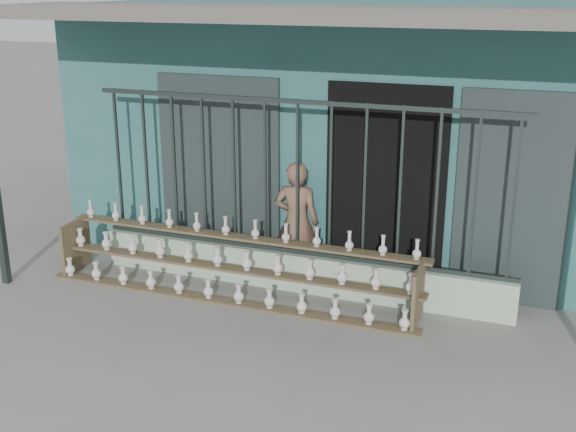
% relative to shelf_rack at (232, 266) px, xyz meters
% --- Properties ---
extents(ground, '(60.00, 60.00, 0.00)m').
position_rel_shelf_rack_xyz_m(ground, '(0.65, -0.89, -0.36)').
color(ground, slate).
extents(workshop_building, '(7.40, 6.60, 3.21)m').
position_rel_shelf_rack_xyz_m(workshop_building, '(0.65, 3.34, 1.26)').
color(workshop_building, '#2C5D5E').
rests_on(workshop_building, ground).
extents(parapet_wall, '(5.00, 0.20, 0.45)m').
position_rel_shelf_rack_xyz_m(parapet_wall, '(0.65, 0.41, -0.14)').
color(parapet_wall, '#ACC7AB').
rests_on(parapet_wall, ground).
extents(security_fence, '(5.00, 0.04, 1.80)m').
position_rel_shelf_rack_xyz_m(security_fence, '(0.65, 0.41, 0.99)').
color(security_fence, '#283330').
rests_on(security_fence, parapet_wall).
extents(shelf_rack, '(4.50, 0.68, 0.85)m').
position_rel_shelf_rack_xyz_m(shelf_rack, '(0.00, 0.00, 0.00)').
color(shelf_rack, brown).
rests_on(shelf_rack, ground).
extents(elderly_woman, '(0.57, 0.41, 1.48)m').
position_rel_shelf_rack_xyz_m(elderly_woman, '(0.54, 0.68, 0.38)').
color(elderly_woman, brown).
rests_on(elderly_woman, ground).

